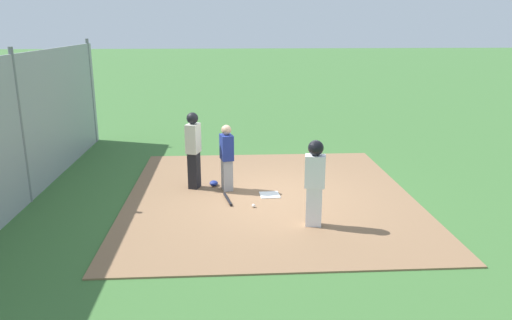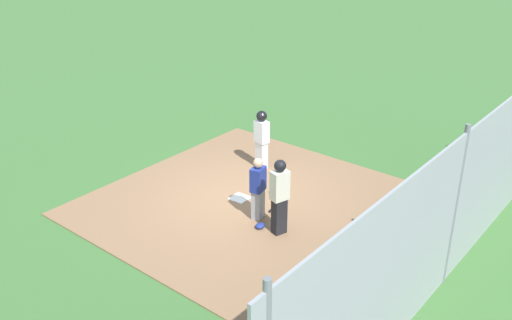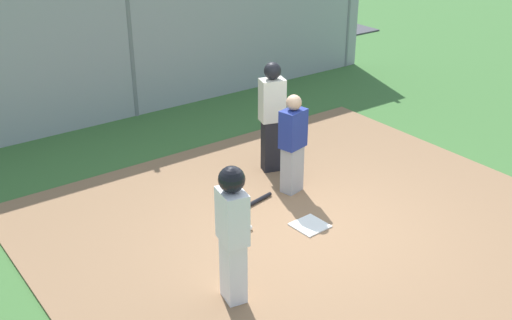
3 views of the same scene
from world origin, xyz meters
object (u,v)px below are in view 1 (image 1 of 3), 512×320
(catcher, at_px, (227,157))
(runner, at_px, (315,177))
(umpire, at_px, (193,148))
(baseball, at_px, (254,206))
(home_plate, at_px, (270,195))
(catcher_mask, at_px, (214,183))
(baseball_bat, at_px, (228,199))

(catcher, bearing_deg, runner, -65.79)
(umpire, relative_size, runner, 1.07)
(runner, xyz_separation_m, baseball, (-1.02, -1.10, -0.93))
(home_plate, bearing_deg, runner, 21.64)
(catcher_mask, bearing_deg, baseball_bat, 17.35)
(runner, bearing_deg, catcher, 47.60)
(runner, bearing_deg, catcher_mask, 48.72)
(home_plate, xyz_separation_m, umpire, (-0.66, -1.74, 0.95))
(home_plate, relative_size, baseball_bat, 0.58)
(runner, relative_size, catcher_mask, 7.05)
(runner, xyz_separation_m, baseball_bat, (-1.47, -1.65, -0.94))
(home_plate, bearing_deg, baseball, -29.11)
(catcher_mask, bearing_deg, baseball, 30.13)
(baseball_bat, relative_size, baseball, 10.34)
(home_plate, distance_m, runner, 2.12)
(home_plate, distance_m, baseball, 0.84)
(catcher, distance_m, baseball, 1.52)
(baseball_bat, bearing_deg, baseball, 39.43)
(catcher_mask, bearing_deg, catcher, 44.77)
(catcher, relative_size, umpire, 0.86)
(umpire, distance_m, catcher_mask, 1.02)
(baseball_bat, xyz_separation_m, catcher_mask, (-1.06, -0.33, 0.03))
(umpire, bearing_deg, home_plate, -3.56)
(home_plate, distance_m, umpire, 2.08)
(umpire, relative_size, baseball, 24.50)
(runner, bearing_deg, umpire, 55.94)
(home_plate, height_order, baseball_bat, baseball_bat)
(catcher, bearing_deg, baseball, -77.67)
(baseball_bat, bearing_deg, runner, 37.22)
(runner, bearing_deg, home_plate, 32.31)
(runner, height_order, baseball, runner)
(home_plate, bearing_deg, catcher, -115.19)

